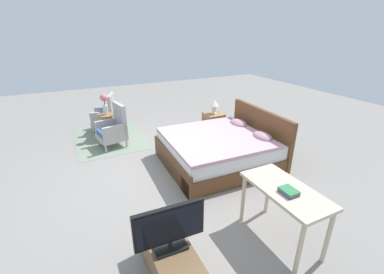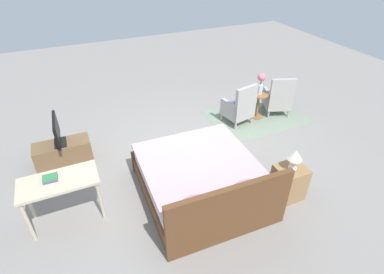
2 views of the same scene
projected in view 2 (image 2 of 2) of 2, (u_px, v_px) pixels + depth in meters
ground_plane at (184, 157)px, 5.62m from camera, size 16.00×16.00×0.00m
floor_rug at (256, 117)px, 6.85m from camera, size 2.10×1.50×0.01m
bed at (202, 181)px, 4.64m from camera, size 1.82×2.01×0.96m
armchair_by_window_left at (278, 99)px, 6.77m from camera, size 0.69×0.69×0.92m
armchair_by_window_right at (239, 107)px, 6.42m from camera, size 0.63×0.63×0.92m
side_table at (258, 103)px, 6.65m from camera, size 0.40×0.40×0.58m
flower_vase at (261, 81)px, 6.36m from camera, size 0.17×0.17×0.48m
nightstand at (289, 182)px, 4.64m from camera, size 0.44×0.41×0.57m
table_lamp at (295, 157)px, 4.36m from camera, size 0.22×0.22×0.33m
tv_stand at (64, 153)px, 5.38m from camera, size 0.96×0.40×0.42m
tv_flatscreen at (57, 131)px, 5.12m from camera, size 0.21×0.70×0.48m
vanity_desk at (60, 186)px, 4.08m from camera, size 1.04×0.52×0.74m
book_stack at (50, 178)px, 4.01m from camera, size 0.19×0.16×0.05m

